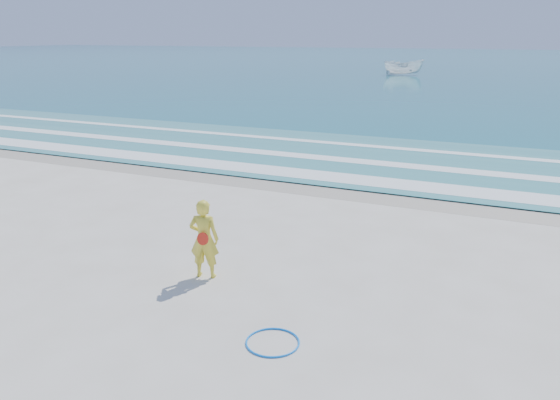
% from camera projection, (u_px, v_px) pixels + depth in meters
% --- Properties ---
extents(ground, '(400.00, 400.00, 0.00)m').
position_uv_depth(ground, '(190.00, 300.00, 10.88)').
color(ground, silver).
rests_on(ground, ground).
extents(wet_sand, '(400.00, 2.40, 0.00)m').
position_uv_depth(wet_sand, '(334.00, 188.00, 18.73)').
color(wet_sand, '#B2A893').
rests_on(wet_sand, ground).
extents(ocean, '(400.00, 190.00, 0.04)m').
position_uv_depth(ocean, '(498.00, 62.00, 102.54)').
color(ocean, '#19727F').
rests_on(ocean, ground).
extents(shallow, '(400.00, 10.00, 0.01)m').
position_uv_depth(shallow, '(372.00, 158.00, 23.09)').
color(shallow, '#59B7AD').
rests_on(shallow, ocean).
extents(foam_near, '(400.00, 1.40, 0.01)m').
position_uv_depth(foam_near, '(346.00, 178.00, 19.85)').
color(foam_near, white).
rests_on(foam_near, shallow).
extents(foam_mid, '(400.00, 0.90, 0.01)m').
position_uv_depth(foam_mid, '(367.00, 162.00, 22.39)').
color(foam_mid, white).
rests_on(foam_mid, shallow).
extents(foam_far, '(400.00, 0.60, 0.01)m').
position_uv_depth(foam_far, '(386.00, 147.00, 25.27)').
color(foam_far, white).
rests_on(foam_far, shallow).
extents(hoop, '(1.09, 1.09, 0.03)m').
position_uv_depth(hoop, '(273.00, 342.00, 9.36)').
color(hoop, '#0D81FA').
rests_on(hoop, ground).
extents(boat, '(5.37, 3.37, 1.94)m').
position_uv_depth(boat, '(404.00, 67.00, 69.60)').
color(boat, white).
rests_on(boat, ocean).
extents(woman, '(0.72, 0.56, 1.76)m').
position_uv_depth(woman, '(204.00, 239.00, 11.69)').
color(woman, yellow).
rests_on(woman, ground).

